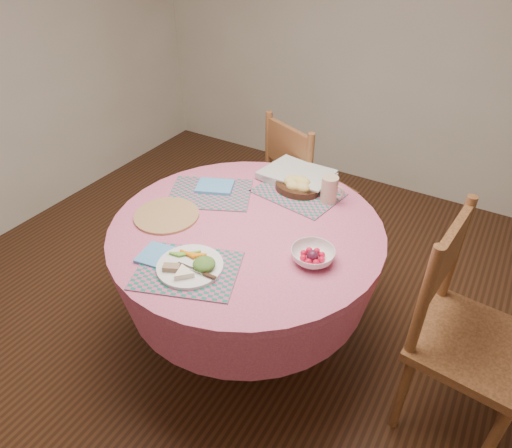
{
  "coord_description": "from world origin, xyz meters",
  "views": [
    {
      "loc": [
        0.89,
        -1.41,
        1.95
      ],
      "look_at": [
        0.05,
        0.0,
        0.78
      ],
      "focal_mm": 32.0,
      "sensor_mm": 36.0,
      "label": 1
    }
  ],
  "objects_px": {
    "wicker_trivet": "(167,215)",
    "bread_bowl": "(297,185)",
    "dinner_plate": "(190,266)",
    "chair_right": "(463,331)",
    "latte_mug": "(330,189)",
    "fruit_bowl": "(313,256)",
    "chair_back": "(303,187)",
    "dining_table": "(247,259)"
  },
  "relations": [
    {
      "from": "dining_table",
      "to": "wicker_trivet",
      "type": "xyz_separation_m",
      "value": [
        -0.36,
        -0.12,
        0.2
      ]
    },
    {
      "from": "latte_mug",
      "to": "chair_back",
      "type": "bearing_deg",
      "value": 127.07
    },
    {
      "from": "dinner_plate",
      "to": "fruit_bowl",
      "type": "distance_m",
      "value": 0.49
    },
    {
      "from": "wicker_trivet",
      "to": "chair_right",
      "type": "bearing_deg",
      "value": 9.35
    },
    {
      "from": "chair_back",
      "to": "wicker_trivet",
      "type": "height_order",
      "value": "chair_back"
    },
    {
      "from": "latte_mug",
      "to": "wicker_trivet",
      "type": "bearing_deg",
      "value": -139.9
    },
    {
      "from": "chair_right",
      "to": "wicker_trivet",
      "type": "bearing_deg",
      "value": 104.87
    },
    {
      "from": "wicker_trivet",
      "to": "bread_bowl",
      "type": "bearing_deg",
      "value": 50.54
    },
    {
      "from": "dinner_plate",
      "to": "bread_bowl",
      "type": "height_order",
      "value": "bread_bowl"
    },
    {
      "from": "dining_table",
      "to": "dinner_plate",
      "type": "relative_size",
      "value": 4.67
    },
    {
      "from": "latte_mug",
      "to": "fruit_bowl",
      "type": "bearing_deg",
      "value": -74.68
    },
    {
      "from": "bread_bowl",
      "to": "latte_mug",
      "type": "height_order",
      "value": "latte_mug"
    },
    {
      "from": "chair_back",
      "to": "dinner_plate",
      "type": "relative_size",
      "value": 3.61
    },
    {
      "from": "chair_right",
      "to": "latte_mug",
      "type": "distance_m",
      "value": 0.84
    },
    {
      "from": "dinner_plate",
      "to": "fruit_bowl",
      "type": "height_order",
      "value": "dinner_plate"
    },
    {
      "from": "wicker_trivet",
      "to": "dinner_plate",
      "type": "xyz_separation_m",
      "value": [
        0.33,
        -0.24,
        0.02
      ]
    },
    {
      "from": "chair_right",
      "to": "fruit_bowl",
      "type": "xyz_separation_m",
      "value": [
        -0.61,
        -0.16,
        0.25
      ]
    },
    {
      "from": "dining_table",
      "to": "latte_mug",
      "type": "bearing_deg",
      "value": 57.9
    },
    {
      "from": "chair_right",
      "to": "latte_mug",
      "type": "relative_size",
      "value": 7.85
    },
    {
      "from": "chair_back",
      "to": "latte_mug",
      "type": "relative_size",
      "value": 7.4
    },
    {
      "from": "dinner_plate",
      "to": "bread_bowl",
      "type": "relative_size",
      "value": 1.15
    },
    {
      "from": "bread_bowl",
      "to": "fruit_bowl",
      "type": "xyz_separation_m",
      "value": [
        0.3,
        -0.45,
        -0.01
      ]
    },
    {
      "from": "bread_bowl",
      "to": "fruit_bowl",
      "type": "relative_size",
      "value": 1.14
    },
    {
      "from": "wicker_trivet",
      "to": "fruit_bowl",
      "type": "height_order",
      "value": "fruit_bowl"
    },
    {
      "from": "dinner_plate",
      "to": "latte_mug",
      "type": "height_order",
      "value": "latte_mug"
    },
    {
      "from": "wicker_trivet",
      "to": "chair_back",
      "type": "bearing_deg",
      "value": 74.96
    },
    {
      "from": "chair_back",
      "to": "dining_table",
      "type": "bearing_deg",
      "value": 120.24
    },
    {
      "from": "chair_right",
      "to": "wicker_trivet",
      "type": "xyz_separation_m",
      "value": [
        -1.33,
        -0.22,
        0.22
      ]
    },
    {
      "from": "chair_back",
      "to": "latte_mug",
      "type": "bearing_deg",
      "value": 150.16
    },
    {
      "from": "bread_bowl",
      "to": "latte_mug",
      "type": "xyz_separation_m",
      "value": [
        0.18,
        -0.01,
        0.03
      ]
    },
    {
      "from": "bread_bowl",
      "to": "dining_table",
      "type": "bearing_deg",
      "value": -98.9
    },
    {
      "from": "dinner_plate",
      "to": "fruit_bowl",
      "type": "bearing_deg",
      "value": 37.61
    },
    {
      "from": "dinner_plate",
      "to": "chair_right",
      "type": "bearing_deg",
      "value": 24.74
    },
    {
      "from": "chair_right",
      "to": "bread_bowl",
      "type": "bearing_deg",
      "value": 77.84
    },
    {
      "from": "latte_mug",
      "to": "fruit_bowl",
      "type": "height_order",
      "value": "latte_mug"
    },
    {
      "from": "chair_right",
      "to": "chair_back",
      "type": "distance_m",
      "value": 1.3
    },
    {
      "from": "dining_table",
      "to": "chair_right",
      "type": "bearing_deg",
      "value": 5.55
    },
    {
      "from": "chair_back",
      "to": "fruit_bowl",
      "type": "distance_m",
      "value": 1.04
    },
    {
      "from": "bread_bowl",
      "to": "chair_back",
      "type": "bearing_deg",
      "value": 110.35
    },
    {
      "from": "latte_mug",
      "to": "fruit_bowl",
      "type": "xyz_separation_m",
      "value": [
        0.12,
        -0.44,
        -0.04
      ]
    },
    {
      "from": "fruit_bowl",
      "to": "dinner_plate",
      "type": "bearing_deg",
      "value": -142.39
    },
    {
      "from": "bread_bowl",
      "to": "latte_mug",
      "type": "distance_m",
      "value": 0.18
    }
  ]
}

